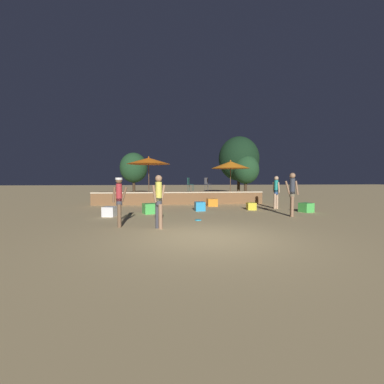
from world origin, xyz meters
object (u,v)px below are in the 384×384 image
at_px(frisbee_disc, 198,220).
at_px(cube_seat_4, 110,212).
at_px(bistro_chair_1, 190,183).
at_px(background_tree_1, 246,170).
at_px(background_tree_2, 134,168).
at_px(cube_seat_1, 212,202).
at_px(cube_seat_3, 200,206).
at_px(person_1, 292,192).
at_px(cube_seat_5, 150,209).
at_px(person_0, 159,199).
at_px(person_2, 119,199).
at_px(patio_umbrella_1, 231,165).
at_px(cube_seat_2, 306,208).
at_px(patio_umbrella_0, 149,161).
at_px(bistro_chair_0, 207,183).
at_px(background_tree_0, 239,159).
at_px(cube_seat_0, 251,206).
at_px(person_3, 276,191).

bearing_deg(frisbee_disc, cube_seat_4, 157.95).
height_order(bistro_chair_1, background_tree_1, background_tree_1).
distance_m(frisbee_disc, background_tree_2, 17.04).
distance_m(cube_seat_1, cube_seat_3, 2.35).
xyz_separation_m(cube_seat_1, frisbee_disc, (-1.53, -5.09, -0.20)).
bearing_deg(frisbee_disc, person_1, 8.10).
distance_m(cube_seat_1, cube_seat_5, 4.52).
xyz_separation_m(person_0, person_2, (-1.34, 0.47, -0.02)).
bearing_deg(background_tree_1, patio_umbrella_1, -115.84).
bearing_deg(cube_seat_2, person_2, -161.07).
height_order(cube_seat_3, cube_seat_5, cube_seat_5).
xyz_separation_m(patio_umbrella_0, bistro_chair_0, (3.99, 1.40, -1.40)).
bearing_deg(bistro_chair_1, frisbee_disc, -158.40).
bearing_deg(cube_seat_1, background_tree_0, 64.45).
height_order(patio_umbrella_0, background_tree_0, background_tree_0).
relative_size(background_tree_0, background_tree_1, 1.49).
bearing_deg(person_2, cube_seat_2, 101.10).
bearing_deg(patio_umbrella_0, frisbee_disc, -71.02).
bearing_deg(background_tree_2, cube_seat_5, -80.75).
relative_size(cube_seat_4, bistro_chair_0, 0.67).
relative_size(person_2, frisbee_disc, 6.50).
distance_m(cube_seat_5, frisbee_disc, 3.00).
relative_size(patio_umbrella_0, person_0, 1.73).
distance_m(bistro_chair_0, frisbee_disc, 8.27).
relative_size(person_1, frisbee_disc, 7.32).
xyz_separation_m(cube_seat_0, bistro_chair_1, (-2.85, 4.08, 1.16)).
bearing_deg(person_3, background_tree_1, 57.01).
relative_size(cube_seat_2, person_3, 0.38).
bearing_deg(patio_umbrella_1, person_1, -78.43).
bearing_deg(bistro_chair_1, cube_seat_1, -126.74).
xyz_separation_m(cube_seat_2, bistro_chair_1, (-5.21, 5.28, 1.13)).
distance_m(cube_seat_2, cube_seat_3, 5.23).
xyz_separation_m(person_3, background_tree_2, (-9.04, 12.81, 1.75)).
bearing_deg(person_1, person_2, 123.29).
bearing_deg(background_tree_2, cube_seat_1, -62.59).
xyz_separation_m(bistro_chair_0, frisbee_disc, (-1.73, -7.97, -1.34)).
height_order(person_0, background_tree_2, background_tree_2).
bearing_deg(background_tree_1, cube_seat_5, -127.29).
distance_m(cube_seat_5, person_1, 6.43).
distance_m(cube_seat_3, background_tree_0, 12.94).
distance_m(cube_seat_5, background_tree_0, 14.74).
bearing_deg(background_tree_1, person_3, -98.47).
height_order(bistro_chair_0, bistro_chair_1, same).
bearing_deg(patio_umbrella_1, cube_seat_4, -143.74).
relative_size(cube_seat_2, frisbee_disc, 2.58).
distance_m(cube_seat_5, person_3, 6.90).
relative_size(patio_umbrella_1, person_1, 1.50).
distance_m(patio_umbrella_1, cube_seat_2, 5.68).
distance_m(cube_seat_4, person_2, 2.72).
relative_size(cube_seat_0, bistro_chair_1, 0.53).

